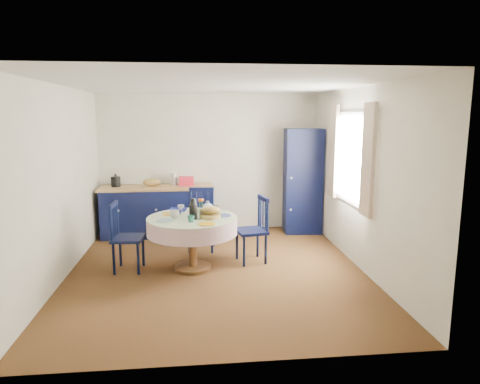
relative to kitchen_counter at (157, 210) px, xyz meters
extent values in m
plane|color=black|center=(0.95, -1.90, -0.46)|extent=(4.50, 4.50, 0.00)
plane|color=white|center=(0.95, -1.90, 2.04)|extent=(4.50, 4.50, 0.00)
cube|color=white|center=(0.95, 0.35, 0.79)|extent=(4.00, 0.02, 2.50)
cube|color=white|center=(-1.05, -1.90, 0.79)|extent=(0.02, 4.50, 2.50)
cube|color=white|center=(2.95, -1.90, 0.79)|extent=(0.02, 4.50, 2.50)
plane|color=white|center=(2.95, -1.60, 1.04)|extent=(0.00, 1.20, 1.20)
cube|color=beige|center=(2.87, -2.30, 1.09)|extent=(0.05, 0.34, 1.45)
cube|color=beige|center=(2.87, -0.90, 1.09)|extent=(0.05, 0.34, 1.45)
cube|color=black|center=(0.00, 0.00, -0.04)|extent=(1.92, 0.60, 0.84)
cube|color=#A5834B|center=(0.00, 0.00, 0.41)|extent=(1.98, 0.64, 0.04)
cube|color=#AD1C2D|center=(0.52, 0.07, 0.51)|extent=(0.26, 0.14, 0.16)
cube|color=#A5834B|center=(-0.07, -0.06, 0.44)|extent=(0.34, 0.24, 0.02)
ellipsoid|color=#B08A44|center=(-0.07, -0.06, 0.51)|extent=(0.31, 0.20, 0.13)
cylinder|color=silver|center=(0.30, 0.13, 0.54)|extent=(0.12, 0.12, 0.22)
cube|color=black|center=(2.61, -0.05, 0.49)|extent=(0.69, 0.51, 1.88)
cylinder|color=white|center=(2.36, -0.29, 0.58)|extent=(0.04, 0.02, 0.04)
cylinder|color=white|center=(2.36, -0.29, 0.02)|extent=(0.04, 0.02, 0.04)
cylinder|color=#542A18|center=(0.63, -1.81, -0.43)|extent=(0.51, 0.51, 0.05)
cylinder|color=#542A18|center=(0.63, -1.81, -0.09)|extent=(0.11, 0.11, 0.67)
cylinder|color=#542A18|center=(0.63, -1.81, 0.26)|extent=(1.17, 1.17, 0.03)
cylinder|color=white|center=(0.63, -1.81, 0.17)|extent=(1.23, 1.23, 0.22)
cylinder|color=silver|center=(0.63, -1.81, 0.28)|extent=(1.23, 1.23, 0.01)
cylinder|color=#85AFB2|center=(0.28, -1.98, 0.29)|extent=(0.22, 0.22, 0.01)
cylinder|color=#C98C13|center=(0.82, -2.22, 0.29)|extent=(0.22, 0.22, 0.01)
cylinder|color=navy|center=(1.06, -1.77, 0.29)|extent=(0.22, 0.22, 0.01)
cylinder|color=#87AE6D|center=(0.71, -1.38, 0.29)|extent=(0.22, 0.22, 0.01)
cylinder|color=#C98C13|center=(0.32, -1.60, 0.29)|extent=(0.22, 0.22, 0.01)
cylinder|color=#9F7F3F|center=(0.88, -1.87, 0.31)|extent=(0.28, 0.28, 0.05)
ellipsoid|color=#B08A44|center=(0.88, -1.87, 0.39)|extent=(0.26, 0.16, 0.11)
cube|color=silver|center=(0.53, -1.67, 0.31)|extent=(0.10, 0.07, 0.04)
cylinder|color=black|center=(-0.10, -1.93, -0.24)|extent=(0.04, 0.04, 0.44)
cylinder|color=black|center=(-0.07, -1.59, -0.24)|extent=(0.04, 0.04, 0.44)
cylinder|color=black|center=(-0.42, -1.91, -0.24)|extent=(0.04, 0.04, 0.44)
cylinder|color=black|center=(-0.40, -1.57, -0.24)|extent=(0.04, 0.04, 0.44)
cube|color=black|center=(-0.25, -1.75, 0.00)|extent=(0.44, 0.46, 0.04)
cylinder|color=black|center=(-0.44, -1.91, 0.24)|extent=(0.04, 0.04, 0.49)
cylinder|color=black|center=(-0.42, -1.56, 0.24)|extent=(0.04, 0.04, 0.49)
cube|color=black|center=(-0.43, -1.74, 0.47)|extent=(0.07, 0.39, 0.06)
cylinder|color=black|center=(-0.44, -1.83, 0.22)|extent=(0.02, 0.02, 0.40)
cylinder|color=black|center=(-0.43, -1.74, 0.22)|extent=(0.02, 0.02, 0.40)
cylinder|color=black|center=(-0.42, -1.64, 0.22)|extent=(0.02, 0.02, 0.40)
cylinder|color=black|center=(0.57, -1.09, -0.23)|extent=(0.04, 0.04, 0.45)
cylinder|color=black|center=(0.92, -1.12, -0.23)|extent=(0.04, 0.04, 0.45)
cylinder|color=black|center=(0.60, -0.76, -0.23)|extent=(0.04, 0.04, 0.45)
cylinder|color=black|center=(0.95, -0.79, -0.23)|extent=(0.04, 0.04, 0.45)
cube|color=black|center=(0.76, -0.94, 0.01)|extent=(0.47, 0.45, 0.04)
cylinder|color=black|center=(0.60, -0.74, 0.26)|extent=(0.04, 0.04, 0.50)
cylinder|color=black|center=(0.95, -0.77, 0.26)|extent=(0.04, 0.04, 0.50)
cube|color=black|center=(0.78, -0.75, 0.49)|extent=(0.40, 0.08, 0.06)
cylinder|color=black|center=(0.68, -0.75, 0.24)|extent=(0.02, 0.02, 0.42)
cylinder|color=black|center=(0.78, -0.75, 0.24)|extent=(0.02, 0.02, 0.42)
cylinder|color=black|center=(0.87, -0.76, 0.24)|extent=(0.02, 0.02, 0.42)
cylinder|color=black|center=(1.28, -1.43, -0.24)|extent=(0.04, 0.04, 0.44)
cylinder|color=black|center=(1.35, -1.77, -0.24)|extent=(0.04, 0.04, 0.44)
cylinder|color=black|center=(1.60, -1.37, -0.24)|extent=(0.04, 0.04, 0.44)
cylinder|color=black|center=(1.67, -1.71, -0.24)|extent=(0.04, 0.04, 0.44)
cube|color=black|center=(1.47, -1.57, 0.00)|extent=(0.48, 0.50, 0.04)
cylinder|color=black|center=(1.62, -1.36, 0.25)|extent=(0.04, 0.04, 0.49)
cylinder|color=black|center=(1.69, -1.70, 0.25)|extent=(0.04, 0.04, 0.49)
cube|color=black|center=(1.65, -1.53, 0.47)|extent=(0.12, 0.39, 0.06)
cylinder|color=black|center=(1.63, -1.44, 0.23)|extent=(0.02, 0.02, 0.41)
cylinder|color=black|center=(1.65, -1.53, 0.23)|extent=(0.02, 0.02, 0.41)
cylinder|color=black|center=(1.67, -1.62, 0.23)|extent=(0.02, 0.02, 0.41)
imported|color=silver|center=(0.39, -1.83, 0.34)|extent=(0.13, 0.13, 0.11)
imported|color=#287263|center=(0.62, -2.09, 0.33)|extent=(0.10, 0.10, 0.09)
imported|color=black|center=(0.95, -1.54, 0.34)|extent=(0.12, 0.12, 0.10)
imported|color=silver|center=(0.47, -1.41, 0.33)|extent=(0.10, 0.10, 0.09)
imported|color=navy|center=(0.43, -1.53, 0.32)|extent=(0.25, 0.25, 0.06)
camera|label=1|loc=(0.69, -7.52, 1.65)|focal=32.00mm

